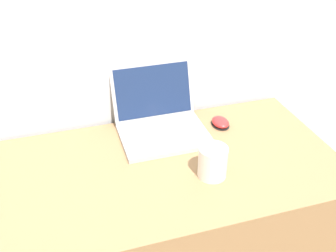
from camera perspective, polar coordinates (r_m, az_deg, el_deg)
name	(u,v)px	position (r m, az deg, el deg)	size (l,w,h in m)	color
wall_back	(129,1)	(1.54, -5.64, 17.57)	(7.00, 0.04, 2.50)	silver
desk	(160,238)	(1.69, -1.15, -15.98)	(1.33, 0.68, 0.76)	#936D47
laptop	(160,119)	(1.59, -1.15, 0.97)	(0.34, 0.33, 0.24)	#ADADB2
drink_cup	(213,162)	(1.36, 6.51, -5.15)	(0.10, 0.10, 0.12)	silver
computer_mouse	(220,122)	(1.66, 7.61, 0.51)	(0.07, 0.10, 0.03)	black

